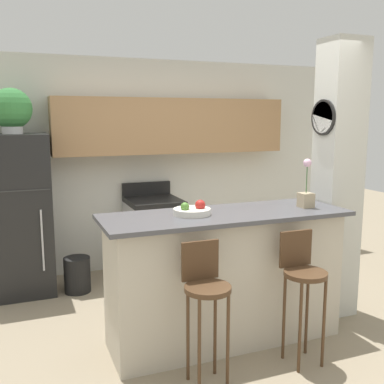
{
  "coord_description": "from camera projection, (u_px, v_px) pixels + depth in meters",
  "views": [
    {
      "loc": [
        -1.56,
        -3.2,
        1.85
      ],
      "look_at": [
        0.0,
        0.75,
        1.15
      ],
      "focal_mm": 42.0,
      "sensor_mm": 36.0,
      "label": 1
    }
  ],
  "objects": [
    {
      "name": "refrigerator",
      "position": [
        18.0,
        215.0,
        4.72
      ],
      "size": [
        0.67,
        0.69,
        1.69
      ],
      "color": "black",
      "rests_on": "ground_plane"
    },
    {
      "name": "bar_stool_right",
      "position": [
        302.0,
        277.0,
        3.37
      ],
      "size": [
        0.32,
        0.32,
        1.01
      ],
      "color": "#4C331E",
      "rests_on": "ground_plane"
    },
    {
      "name": "ground_plane",
      "position": [
        224.0,
        339.0,
        3.81
      ],
      "size": [
        14.0,
        14.0,
        0.0
      ],
      "primitive_type": "plane",
      "color": "gray"
    },
    {
      "name": "bar_stool_left",
      "position": [
        206.0,
        292.0,
        3.08
      ],
      "size": [
        0.32,
        0.32,
        1.01
      ],
      "color": "#4C331E",
      "rests_on": "ground_plane"
    },
    {
      "name": "trash_bin",
      "position": [
        77.0,
        275.0,
        4.81
      ],
      "size": [
        0.28,
        0.28,
        0.38
      ],
      "color": "black",
      "rests_on": "ground_plane"
    },
    {
      "name": "pillar_right",
      "position": [
        337.0,
        180.0,
        4.15
      ],
      "size": [
        0.38,
        0.32,
        2.55
      ],
      "color": "silver",
      "rests_on": "ground_plane"
    },
    {
      "name": "wall_back",
      "position": [
        159.0,
        149.0,
        5.51
      ],
      "size": [
        5.6,
        0.38,
        2.55
      ],
      "color": "silver",
      "rests_on": "ground_plane"
    },
    {
      "name": "orchid_vase",
      "position": [
        306.0,
        193.0,
        3.83
      ],
      "size": [
        0.11,
        0.11,
        0.42
      ],
      "color": "tan",
      "rests_on": "counter_bar"
    },
    {
      "name": "fruit_bowl",
      "position": [
        192.0,
        211.0,
        3.54
      ],
      "size": [
        0.3,
        0.3,
        0.12
      ],
      "color": "silver",
      "rests_on": "counter_bar"
    },
    {
      "name": "counter_bar",
      "position": [
        225.0,
        277.0,
        3.72
      ],
      "size": [
        2.03,
        0.69,
        1.09
      ],
      "color": "beige",
      "rests_on": "ground_plane"
    },
    {
      "name": "potted_plant_on_fridge",
      "position": [
        11.0,
        110.0,
        4.55
      ],
      "size": [
        0.41,
        0.41,
        0.46
      ],
      "color": "silver",
      "rests_on": "refrigerator"
    },
    {
      "name": "stove_range",
      "position": [
        154.0,
        236.0,
        5.35
      ],
      "size": [
        0.61,
        0.66,
        1.07
      ],
      "color": "silver",
      "rests_on": "ground_plane"
    }
  ]
}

